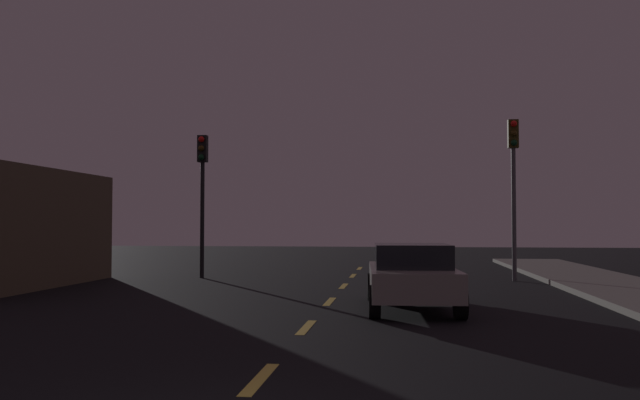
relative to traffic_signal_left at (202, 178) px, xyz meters
The scene contains 10 objects.
ground_plane 11.04m from the traffic_signal_left, 62.02° to the right, with size 80.00×80.00×0.00m, color black.
lane_stripe_second 14.94m from the traffic_signal_left, 70.18° to the right, with size 0.16×1.60×0.01m, color #EACC4C.
lane_stripe_third 11.55m from the traffic_signal_left, 63.48° to the right, with size 0.16×1.60×0.01m, color #EACC4C.
lane_stripe_fourth 8.53m from the traffic_signal_left, 50.99° to the right, with size 0.16×1.60×0.01m, color #EACC4C.
lane_stripe_fifth 6.39m from the traffic_signal_left, 24.92° to the right, with size 0.16×1.60×0.01m, color #EACC4C.
lane_stripe_sixth 6.15m from the traffic_signal_left, 16.97° to the left, with size 0.16×1.60×0.01m, color #EACC4C.
lane_stripe_seventh 7.98m from the traffic_signal_left, 47.07° to the left, with size 0.16×1.60×0.01m, color #EACC4C.
traffic_signal_left is the anchor object (origin of this frame).
traffic_signal_right 10.14m from the traffic_signal_left, ahead, with size 0.32×0.38×5.10m.
car_stopped_ahead 10.28m from the traffic_signal_left, 46.83° to the right, with size 2.03×4.15×1.38m.
Camera 1 is at (1.61, -4.90, 1.79)m, focal length 36.74 mm.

